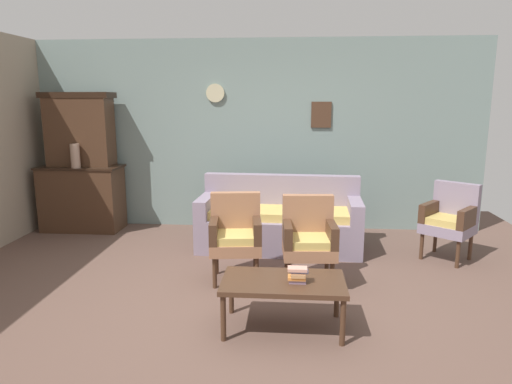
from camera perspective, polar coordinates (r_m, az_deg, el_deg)
ground_plane at (r=4.43m, az=-2.42°, el=-13.38°), size 7.68×7.68×0.00m
wall_back_with_decor at (r=6.66m, az=0.22°, el=7.06°), size 6.40×0.09×2.70m
side_cabinet at (r=7.06m, az=-20.79°, el=-0.69°), size 1.16×0.55×0.93m
cabinet_upper_hutch at (r=7.01m, az=-21.08°, el=7.34°), size 0.99×0.38×1.03m
vase_on_cabinet at (r=6.80m, az=-21.58°, el=4.20°), size 0.13×0.13×0.34m
floral_couch at (r=5.82m, az=2.94°, el=-3.85°), size 2.05×0.89×0.90m
armchair_near_cabinet at (r=4.77m, az=-2.56°, el=-5.12°), size 0.57×0.55×0.90m
armchair_by_doorway at (r=4.67m, az=6.59°, el=-5.56°), size 0.55×0.52×0.90m
wingback_chair_by_fireplace at (r=5.83m, az=22.99°, el=-2.96°), size 0.71×0.71×0.90m
coffee_table at (r=3.80m, az=3.42°, el=-11.49°), size 1.00×0.56×0.42m
book_stack_on_table at (r=3.72m, az=5.21°, el=-10.24°), size 0.17×0.11×0.13m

